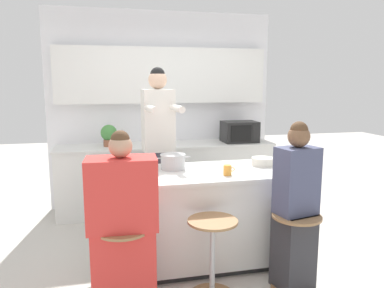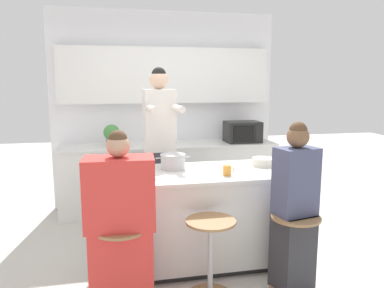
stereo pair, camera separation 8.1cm
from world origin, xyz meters
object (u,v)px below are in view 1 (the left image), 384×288
at_px(bar_stool_leftmost, 124,263).
at_px(fruit_bowl, 263,162).
at_px(kitchen_island, 194,217).
at_px(coffee_cup_near, 140,176).
at_px(microwave, 240,132).
at_px(cooking_pot, 173,162).
at_px(bar_stool_center, 212,253).
at_px(potted_plant, 109,134).
at_px(coffee_cup_far, 228,170).
at_px(bar_stool_rightmost, 295,247).
at_px(person_seated_near, 295,213).
at_px(person_wrapped_blanket, 123,229).
at_px(person_cooking, 159,153).

distance_m(bar_stool_leftmost, fruit_bowl, 1.72).
xyz_separation_m(kitchen_island, bar_stool_leftmost, (-0.70, -0.65, -0.08)).
height_order(kitchen_island, bar_stool_leftmost, kitchen_island).
relative_size(coffee_cup_near, microwave, 0.25).
bearing_deg(cooking_pot, bar_stool_center, -77.30).
bearing_deg(bar_stool_center, fruit_bowl, 44.85).
xyz_separation_m(kitchen_island, potted_plant, (-0.76, 1.59, 0.61)).
distance_m(kitchen_island, coffee_cup_far, 0.59).
bearing_deg(potted_plant, bar_stool_center, -71.16).
relative_size(bar_stool_rightmost, microwave, 1.40).
relative_size(fruit_bowl, microwave, 0.48).
relative_size(bar_stool_rightmost, person_seated_near, 0.46).
bearing_deg(coffee_cup_near, fruit_bowl, 14.03).
xyz_separation_m(person_seated_near, cooking_pot, (-0.89, 0.79, 0.32)).
xyz_separation_m(fruit_bowl, coffee_cup_near, (-1.27, -0.32, 0.01)).
relative_size(kitchen_island, bar_stool_leftmost, 2.66).
relative_size(coffee_cup_far, microwave, 0.23).
relative_size(bar_stool_center, person_seated_near, 0.46).
height_order(person_seated_near, cooking_pot, person_seated_near).
bearing_deg(bar_stool_center, bar_stool_leftmost, -178.99).
bearing_deg(bar_stool_leftmost, bar_stool_center, 1.01).
xyz_separation_m(bar_stool_center, person_wrapped_blanket, (-0.70, -0.01, 0.27)).
xyz_separation_m(bar_stool_leftmost, microwave, (1.73, 2.20, 0.67)).
height_order(person_wrapped_blanket, fruit_bowl, person_wrapped_blanket).
xyz_separation_m(bar_stool_rightmost, person_cooking, (-0.94, 1.38, 0.59)).
distance_m(coffee_cup_near, microwave, 2.36).
bearing_deg(person_seated_near, person_wrapped_blanket, 167.95).
distance_m(person_seated_near, fruit_bowl, 0.79).
height_order(coffee_cup_far, potted_plant, potted_plant).
xyz_separation_m(kitchen_island, coffee_cup_near, (-0.53, -0.22, 0.49)).
bearing_deg(bar_stool_leftmost, person_seated_near, 0.17).
relative_size(person_wrapped_blanket, coffee_cup_near, 11.88).
bearing_deg(person_wrapped_blanket, bar_stool_center, 3.64).
bearing_deg(person_cooking, bar_stool_leftmost, -113.62).
xyz_separation_m(bar_stool_rightmost, coffee_cup_far, (-0.44, 0.49, 0.57)).
relative_size(cooking_pot, coffee_cup_far, 3.12).
height_order(fruit_bowl, coffee_cup_far, coffee_cup_far).
xyz_separation_m(bar_stool_leftmost, person_cooking, (0.47, 1.33, 0.59)).
bearing_deg(bar_stool_leftmost, fruit_bowl, 27.42).
xyz_separation_m(kitchen_island, person_cooking, (-0.24, 0.68, 0.51)).
distance_m(bar_stool_center, person_wrapped_blanket, 0.75).
distance_m(kitchen_island, person_cooking, 0.88).
xyz_separation_m(bar_stool_center, person_seated_near, (0.71, -0.01, 0.28)).
bearing_deg(microwave, bar_stool_rightmost, -98.25).
distance_m(cooking_pot, microwave, 1.85).
bearing_deg(kitchen_island, person_cooking, 109.03).
bearing_deg(kitchen_island, microwave, 56.47).
bearing_deg(cooking_pot, person_seated_near, -41.62).
xyz_separation_m(bar_stool_leftmost, fruit_bowl, (1.44, 0.75, 0.56)).
bearing_deg(person_cooking, microwave, 30.11).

